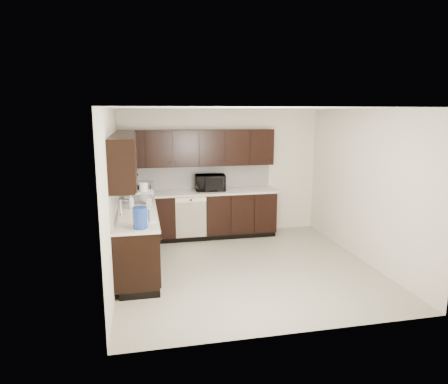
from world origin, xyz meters
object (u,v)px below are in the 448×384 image
Objects in this scene: storage_bin at (140,197)px; microwave at (210,183)px; toaster_oven at (144,187)px; sink at (137,220)px; blue_pitcher at (140,218)px.

microwave is at bearing 29.01° from storage_bin.
toaster_oven is 0.73× the size of storage_bin.
sink is 1.79m from toaster_oven.
sink is at bearing -124.20° from microwave.
microwave reaches higher than blue_pitcher.
storage_bin is (0.05, 0.98, 0.15)m from sink.
sink is at bearing -93.12° from storage_bin.
microwave is 1.75× the size of toaster_oven.
blue_pitcher reaches higher than storage_bin.
sink is 2.24m from microwave.
toaster_oven is 1.14× the size of blue_pitcher.
microwave is at bearing 77.67° from blue_pitcher.
blue_pitcher is (0.00, -1.62, 0.06)m from storage_bin.
blue_pitcher reaches higher than toaster_oven.
storage_bin is at bearing -70.97° from toaster_oven.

